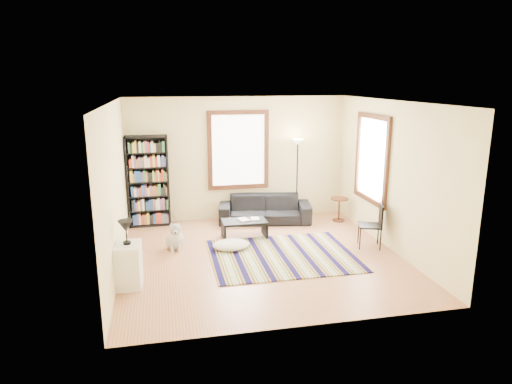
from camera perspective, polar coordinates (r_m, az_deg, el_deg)
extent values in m
cube|color=tan|center=(8.49, 0.70, -8.35)|extent=(5.00, 5.00, 0.10)
cube|color=white|center=(7.87, 0.76, 11.59)|extent=(5.00, 5.00, 0.10)
cube|color=beige|center=(10.51, -2.29, 4.23)|extent=(5.00, 0.10, 2.80)
cube|color=beige|center=(5.68, 6.31, -4.34)|extent=(5.00, 0.10, 2.80)
cube|color=beige|center=(7.92, -17.60, 0.34)|extent=(0.10, 5.00, 2.80)
cube|color=beige|center=(8.95, 16.89, 1.91)|extent=(0.10, 5.00, 2.80)
cube|color=white|center=(10.40, -2.22, 5.24)|extent=(1.20, 0.06, 1.60)
cube|color=white|center=(9.57, 14.29, 4.06)|extent=(0.06, 1.20, 1.60)
cube|color=#0F0B39|center=(8.51, 3.32, -7.90)|extent=(2.64, 2.11, 0.02)
imported|color=black|center=(10.38, 1.10, -2.11)|extent=(2.17, 1.16, 0.60)
cube|color=black|center=(10.23, -13.32, 1.31)|extent=(0.90, 0.30, 2.00)
cube|color=black|center=(9.40, -1.48, -4.62)|extent=(1.02, 0.81, 0.36)
imported|color=beige|center=(9.32, -2.09, -3.55)|extent=(0.29, 0.24, 0.02)
imported|color=beige|center=(9.41, -0.64, -3.38)|extent=(0.19, 0.24, 0.02)
ellipsoid|color=beige|center=(8.79, -3.13, -6.60)|extent=(0.73, 0.55, 0.18)
cylinder|color=#482512|center=(10.60, 10.33, -2.18)|extent=(0.43, 0.43, 0.54)
cube|color=black|center=(9.06, 14.05, -4.10)|extent=(0.53, 0.52, 0.86)
cube|color=white|center=(7.47, -15.64, -8.80)|extent=(0.41, 0.52, 0.70)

